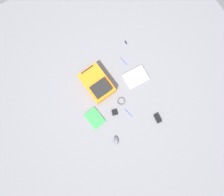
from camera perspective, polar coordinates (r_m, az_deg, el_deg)
name	(u,v)px	position (r m, az deg, el deg)	size (l,w,h in m)	color
ground_plane	(113,99)	(2.38, 0.41, -0.28)	(4.13, 4.13, 0.00)	slate
backpack	(97,84)	(2.35, -4.83, 4.58)	(0.35, 0.48, 0.17)	orange
laptop	(136,77)	(2.45, 7.69, 6.67)	(0.32, 0.24, 0.03)	#929296
book_manual	(95,118)	(2.36, -5.61, -6.51)	(0.22, 0.28, 0.02)	silver
computer_mouse	(116,140)	(2.35, 1.37, -13.46)	(0.06, 0.10, 0.03)	#4C4C51
cable_coil	(121,101)	(2.37, 2.99, -1.03)	(0.11, 0.11, 0.01)	#4C4C51
power_brick	(158,118)	(2.42, 14.55, -6.38)	(0.06, 0.12, 0.04)	black
pen_black	(129,113)	(2.37, 5.36, -4.79)	(0.01, 0.01, 0.15)	#1933B2
pen_blue	(124,61)	(2.52, 3.74, 11.85)	(0.01, 0.01, 0.15)	#1933B2
earbud_pouch	(115,112)	(2.35, 0.86, -4.68)	(0.07, 0.07, 0.02)	black
usb_stick	(126,42)	(2.63, 4.50, 17.52)	(0.02, 0.05, 0.01)	black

